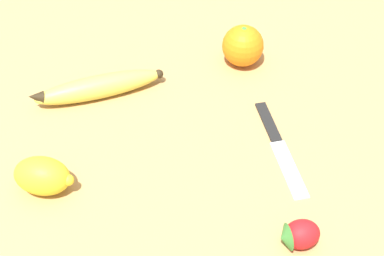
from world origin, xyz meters
The scene contains 6 objects.
ground_plane centered at (0.00, 0.00, 0.00)m, with size 3.00×3.00×0.00m, color tan.
banana centered at (-0.03, 0.14, 0.02)m, with size 0.17×0.17×0.04m.
orange centered at (0.15, -0.02, 0.03)m, with size 0.07×0.07×0.07m.
strawberry centered at (-0.14, -0.23, 0.02)m, with size 0.06×0.06×0.04m.
lemon centered at (-0.22, 0.10, 0.03)m, with size 0.07×0.09×0.05m.
paring_knife centered at (0.00, -0.15, 0.00)m, with size 0.16×0.14×0.01m.
Camera 1 is at (-0.53, -0.29, 0.57)m, focal length 50.00 mm.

